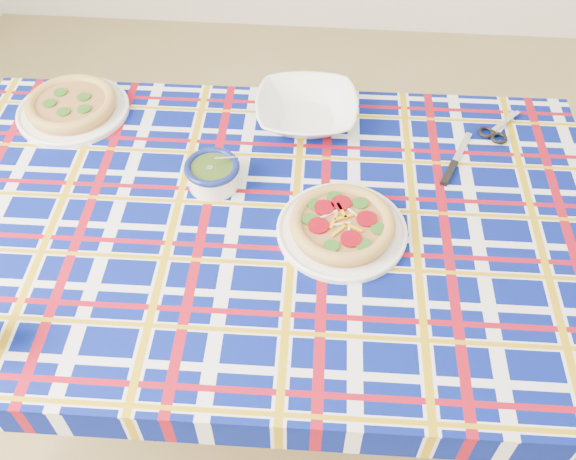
# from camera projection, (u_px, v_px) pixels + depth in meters

# --- Properties ---
(floor) EXTENTS (4.00, 4.00, 0.00)m
(floor) POSITION_uv_depth(u_px,v_px,m) (449.00, 435.00, 1.72)
(floor) COLOR olive
(floor) RESTS_ON ground
(dining_table) EXTENTS (1.43, 0.91, 0.66)m
(dining_table) POSITION_uv_depth(u_px,v_px,m) (265.00, 240.00, 1.38)
(dining_table) COLOR brown
(dining_table) RESTS_ON floor
(tablecloth) EXTENTS (1.46, 0.94, 0.09)m
(tablecloth) POSITION_uv_depth(u_px,v_px,m) (265.00, 234.00, 1.37)
(tablecloth) COLOR #051166
(tablecloth) RESTS_ON dining_table
(main_focaccia_plate) EXTENTS (0.30, 0.30, 0.05)m
(main_focaccia_plate) POSITION_uv_depth(u_px,v_px,m) (342.00, 224.00, 1.28)
(main_focaccia_plate) COLOR #A66C3B
(main_focaccia_plate) RESTS_ON tablecloth
(pesto_bowl) EXTENTS (0.13, 0.13, 0.07)m
(pesto_bowl) POSITION_uv_depth(u_px,v_px,m) (212.00, 172.00, 1.37)
(pesto_bowl) COLOR #20350E
(pesto_bowl) RESTS_ON tablecloth
(serving_bowl) EXTENTS (0.25, 0.25, 0.06)m
(serving_bowl) POSITION_uv_depth(u_px,v_px,m) (307.00, 111.00, 1.52)
(serving_bowl) COLOR white
(serving_bowl) RESTS_ON tablecloth
(second_focaccia_plate) EXTENTS (0.30, 0.30, 0.05)m
(second_focaccia_plate) POSITION_uv_depth(u_px,v_px,m) (71.00, 104.00, 1.54)
(second_focaccia_plate) COLOR #A66C3B
(second_focaccia_plate) RESTS_ON tablecloth
(table_knife) EXTENTS (0.10, 0.20, 0.01)m
(table_knife) POSITION_uv_depth(u_px,v_px,m) (461.00, 149.00, 1.47)
(table_knife) COLOR silver
(table_knife) RESTS_ON tablecloth
(kitchen_scissors) EXTENTS (0.16, 0.18, 0.01)m
(kitchen_scissors) POSITION_uv_depth(u_px,v_px,m) (506.00, 122.00, 1.53)
(kitchen_scissors) COLOR silver
(kitchen_scissors) RESTS_ON tablecloth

